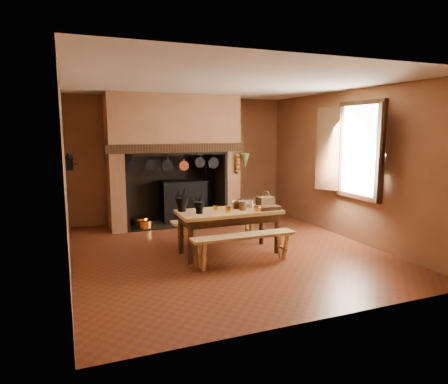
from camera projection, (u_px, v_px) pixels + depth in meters
name	position (u px, v px, depth m)	size (l,w,h in m)	color
floor	(225.00, 250.00, 6.91)	(5.50, 5.50, 0.00)	#5F2E16
ceiling	(225.00, 84.00, 6.47)	(5.50, 5.50, 0.00)	silver
back_wall	(181.00, 159.00, 9.22)	(5.00, 0.02, 2.80)	brown
wall_left	(65.00, 176.00, 5.78)	(0.02, 5.50, 2.80)	brown
wall_right	(347.00, 165.00, 7.60)	(0.02, 5.50, 2.80)	brown
wall_front	(323.00, 194.00, 4.16)	(5.00, 0.02, 2.80)	brown
chimney_breast	(173.00, 142.00, 8.64)	(2.95, 0.96, 2.80)	brown
iron_range	(184.00, 200.00, 9.06)	(1.12, 0.55, 1.60)	black
hearth_pans	(141.00, 223.00, 8.55)	(0.51, 0.62, 0.20)	orange
hanging_pans	(177.00, 164.00, 8.23)	(1.92, 0.29, 0.27)	black
onion_string	(237.00, 164.00, 8.71)	(0.12, 0.10, 0.46)	#985E1C
herb_bunch	(245.00, 161.00, 8.77)	(0.20, 0.20, 0.35)	#4D5628
window	(355.00, 150.00, 7.13)	(0.39, 1.75, 1.76)	white
wall_coffee_mill	(69.00, 160.00, 7.22)	(0.23, 0.16, 0.31)	black
work_table	(229.00, 217.00, 6.66)	(1.71, 0.76, 0.74)	tan
bench_front	(244.00, 242.00, 6.15)	(1.67, 0.29, 0.47)	tan
bench_back	(216.00, 225.00, 7.30)	(1.64, 0.29, 0.46)	tan
mortar_large	(182.00, 204.00, 6.55)	(0.23, 0.23, 0.39)	black
mortar_small	(199.00, 207.00, 6.38)	(0.19, 0.19, 0.33)	black
coffee_grinder	(237.00, 205.00, 6.78)	(0.16, 0.14, 0.16)	#3B2313
brass_mug_a	(228.00, 209.00, 6.45)	(0.09, 0.09, 0.10)	orange
brass_mug_b	(216.00, 208.00, 6.65)	(0.07, 0.07, 0.08)	orange
mixing_bowl	(242.00, 204.00, 6.97)	(0.35, 0.35, 0.09)	#B2A889
stoneware_crock	(243.00, 206.00, 6.63)	(0.12, 0.12, 0.15)	brown
glass_jar	(251.00, 204.00, 6.86)	(0.07, 0.07, 0.13)	beige
wicker_basket	(265.00, 201.00, 7.05)	(0.29, 0.22, 0.26)	#523918
wooden_tray	(268.00, 208.00, 6.70)	(0.37, 0.26, 0.06)	#3B2313
brass_cup	(257.00, 209.00, 6.52)	(0.11, 0.11, 0.09)	orange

